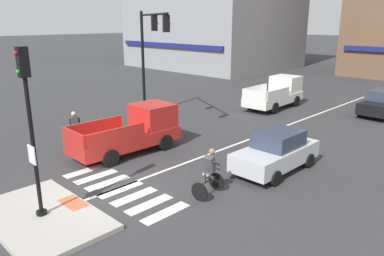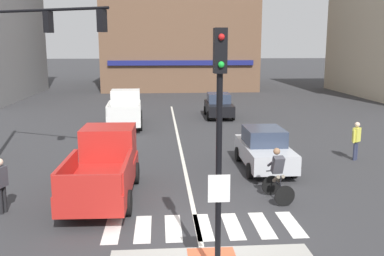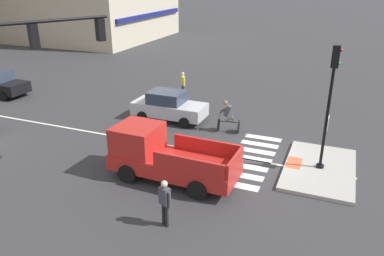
% 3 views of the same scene
% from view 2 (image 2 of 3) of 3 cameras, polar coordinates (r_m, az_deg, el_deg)
% --- Properties ---
extents(ground_plane, '(300.00, 300.00, 0.00)m').
position_cam_2_polar(ground_plane, '(11.82, 1.67, -13.63)').
color(ground_plane, '#333335').
extents(tactile_pad_front, '(1.10, 0.60, 0.01)m').
position_cam_2_polar(tactile_pad_front, '(10.43, 2.56, -16.22)').
color(tactile_pad_front, '#DB5B38').
rests_on(tactile_pad_front, traffic_island).
extents(signal_pole, '(0.44, 0.38, 5.07)m').
position_cam_2_polar(signal_pole, '(8.41, 3.60, -0.87)').
color(signal_pole, black).
rests_on(signal_pole, traffic_island).
extents(crosswalk_stripe_a, '(0.44, 1.80, 0.01)m').
position_cam_2_polar(crosswalk_stripe_a, '(12.17, -10.44, -13.04)').
color(crosswalk_stripe_a, silver).
rests_on(crosswalk_stripe_a, ground).
extents(crosswalk_stripe_b, '(0.44, 1.80, 0.01)m').
position_cam_2_polar(crosswalk_stripe_b, '(12.11, -6.48, -13.05)').
color(crosswalk_stripe_b, silver).
rests_on(crosswalk_stripe_b, ground).
extents(crosswalk_stripe_c, '(0.44, 1.80, 0.01)m').
position_cam_2_polar(crosswalk_stripe_c, '(12.11, -2.49, -13.00)').
color(crosswalk_stripe_c, silver).
rests_on(crosswalk_stripe_c, ground).
extents(crosswalk_stripe_d, '(0.44, 1.80, 0.01)m').
position_cam_2_polar(crosswalk_stripe_d, '(12.16, 1.48, -12.88)').
color(crosswalk_stripe_d, silver).
rests_on(crosswalk_stripe_d, ground).
extents(crosswalk_stripe_e, '(0.44, 1.80, 0.01)m').
position_cam_2_polar(crosswalk_stripe_e, '(12.26, 5.39, -12.71)').
color(crosswalk_stripe_e, silver).
rests_on(crosswalk_stripe_e, ground).
extents(crosswalk_stripe_f, '(0.44, 1.80, 0.01)m').
position_cam_2_polar(crosswalk_stripe_f, '(12.42, 9.21, -12.49)').
color(crosswalk_stripe_f, silver).
rests_on(crosswalk_stripe_f, ground).
extents(crosswalk_stripe_g, '(0.44, 1.80, 0.01)m').
position_cam_2_polar(crosswalk_stripe_g, '(12.63, 12.91, -12.23)').
color(crosswalk_stripe_g, silver).
rests_on(crosswalk_stripe_g, ground).
extents(lane_centre_line, '(0.14, 28.00, 0.01)m').
position_cam_2_polar(lane_centre_line, '(21.29, -1.60, -2.42)').
color(lane_centre_line, silver).
rests_on(lane_centre_line, ground).
extents(traffic_light_mast, '(5.52, 2.85, 6.46)m').
position_cam_2_polar(traffic_light_mast, '(18.77, -21.41, 9.08)').
color(traffic_light_mast, black).
rests_on(traffic_light_mast, ground).
extents(building_corner_left, '(17.03, 19.69, 14.89)m').
position_cam_2_polar(building_corner_left, '(54.34, -2.00, 13.59)').
color(building_corner_left, brown).
rests_on(building_corner_left, ground).
extents(car_black_eastbound_distant, '(1.94, 4.15, 1.64)m').
position_cam_2_polar(car_black_eastbound_distant, '(29.82, 3.54, 2.98)').
color(car_black_eastbound_distant, black).
rests_on(car_black_eastbound_distant, ground).
extents(car_silver_eastbound_mid, '(1.86, 4.11, 1.64)m').
position_cam_2_polar(car_silver_eastbound_mid, '(17.58, 9.48, -2.73)').
color(car_silver_eastbound_mid, silver).
rests_on(car_silver_eastbound_mid, ground).
extents(pickup_truck_white_westbound_distant, '(2.20, 5.17, 2.08)m').
position_cam_2_polar(pickup_truck_white_westbound_distant, '(27.04, -8.78, 2.42)').
color(pickup_truck_white_westbound_distant, white).
rests_on(pickup_truck_white_westbound_distant, ground).
extents(pickup_truck_red_westbound_near, '(2.17, 5.15, 2.08)m').
position_cam_2_polar(pickup_truck_red_westbound_near, '(14.64, -11.44, -4.90)').
color(pickup_truck_red_westbound_near, red).
rests_on(pickup_truck_red_westbound_near, ground).
extents(cyclist, '(0.80, 1.17, 1.68)m').
position_cam_2_polar(cyclist, '(14.12, 11.22, -5.92)').
color(cyclist, black).
rests_on(cyclist, ground).
extents(pedestrian_at_curb_left, '(0.34, 0.51, 1.67)m').
position_cam_2_polar(pedestrian_at_curb_left, '(13.92, -23.86, -6.43)').
color(pedestrian_at_curb_left, black).
rests_on(pedestrian_at_curb_left, ground).
extents(pedestrian_waiting_far_side, '(0.45, 0.40, 1.67)m').
position_cam_2_polar(pedestrian_waiting_far_side, '(19.87, 20.84, -1.22)').
color(pedestrian_waiting_far_side, '#2D334C').
rests_on(pedestrian_waiting_far_side, ground).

